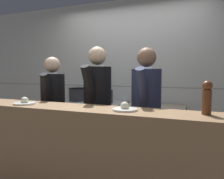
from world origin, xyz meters
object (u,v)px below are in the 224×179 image
object	(u,v)px
stock_pot	(78,94)
chef_sous	(98,107)
sauce_pot	(106,96)
plated_dish_main	(25,102)
pepper_mill	(207,97)
chef_line	(146,112)
oven_range	(89,129)
plated_dish_appetiser	(125,108)
chef_head_cook	(53,108)
chefs_knife	(157,107)

from	to	relation	value
stock_pot	chef_sous	distance (m)	1.05
stock_pot	sauce_pot	distance (m)	0.54
plated_dish_main	sauce_pot	bearing A→B (deg)	72.99
pepper_mill	chef_line	distance (m)	0.84
oven_range	plated_dish_appetiser	world-z (taller)	plated_dish_appetiser
plated_dish_appetiser	pepper_mill	size ratio (longest dim) A/B	0.83
stock_pot	chef_line	distance (m)	1.55
stock_pot	pepper_mill	distance (m)	2.34
sauce_pot	chef_sous	world-z (taller)	chef_sous
chef_head_cook	chef_line	size ratio (longest dim) A/B	0.96
stock_pot	plated_dish_appetiser	world-z (taller)	stock_pot
pepper_mill	plated_dish_main	bearing A→B (deg)	-176.59
chefs_knife	plated_dish_appetiser	bearing A→B (deg)	-94.07
plated_dish_appetiser	chef_sous	world-z (taller)	chef_sous
stock_pot	chef_line	world-z (taller)	chef_line
sauce_pot	chef_line	world-z (taller)	chef_line
chefs_knife	chef_head_cook	bearing A→B (deg)	-155.38
oven_range	plated_dish_main	xyz separation A→B (m)	(-0.10, -1.31, 0.61)
plated_dish_main	pepper_mill	distance (m)	1.85
sauce_pot	plated_dish_main	xyz separation A→B (m)	(-0.40, -1.31, 0.05)
oven_range	plated_dish_main	size ratio (longest dim) A/B	4.76
plated_dish_appetiser	sauce_pot	bearing A→B (deg)	120.46
plated_dish_main	chef_line	size ratio (longest dim) A/B	0.14
oven_range	plated_dish_main	distance (m)	1.45
sauce_pot	plated_dish_appetiser	bearing A→B (deg)	-59.54
oven_range	chefs_knife	world-z (taller)	chefs_knife
pepper_mill	sauce_pot	bearing A→B (deg)	140.20
oven_range	chef_sous	size ratio (longest dim) A/B	0.67
oven_range	sauce_pot	size ratio (longest dim) A/B	4.62
sauce_pot	chef_line	bearing A→B (deg)	-40.61
chefs_knife	chef_head_cook	xyz separation A→B (m)	(-1.33, -0.61, -0.01)
plated_dish_appetiser	chef_line	xyz separation A→B (m)	(0.07, 0.57, -0.13)
sauce_pot	chef_head_cook	size ratio (longest dim) A/B	0.15
oven_range	chef_line	xyz separation A→B (m)	(1.11, -0.70, 0.48)
plated_dish_main	chef_head_cook	distance (m)	0.65
sauce_pot	chef_head_cook	world-z (taller)	chef_head_cook
chef_sous	chef_line	world-z (taller)	chef_sous
chef_head_cook	stock_pot	bearing A→B (deg)	76.76
chefs_knife	chef_head_cook	size ratio (longest dim) A/B	0.21
chefs_knife	chef_head_cook	world-z (taller)	chef_head_cook
chefs_knife	chef_sous	xyz separation A→B (m)	(-0.64, -0.62, 0.05)
sauce_pot	pepper_mill	world-z (taller)	pepper_mill
sauce_pot	chef_sous	xyz separation A→B (m)	(0.19, -0.70, -0.06)
chefs_knife	chef_line	bearing A→B (deg)	-91.62
plated_dish_appetiser	pepper_mill	distance (m)	0.71
stock_pot	plated_dish_appetiser	distance (m)	1.84
plated_dish_appetiser	chef_line	bearing A→B (deg)	83.30
chefs_knife	sauce_pot	bearing A→B (deg)	174.57
chefs_knife	chef_sous	size ratio (longest dim) A/B	0.20
sauce_pot	chefs_knife	world-z (taller)	sauce_pot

